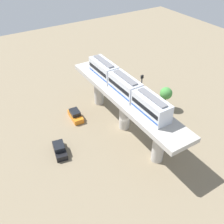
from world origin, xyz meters
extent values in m
plane|color=#84755B|center=(0.00, 0.00, 0.00)|extent=(120.00, 120.00, 0.00)
cylinder|color=#B7B2AA|center=(0.00, -9.38, 3.24)|extent=(1.90, 1.90, 6.49)
cylinder|color=#B7B2AA|center=(0.00, 0.00, 3.24)|extent=(1.90, 1.90, 6.49)
cylinder|color=#B7B2AA|center=(0.00, 9.38, 3.24)|extent=(1.90, 1.90, 6.49)
cube|color=#B7B2AA|center=(0.00, 0.00, 6.89)|extent=(5.20, 28.85, 0.80)
cube|color=silver|center=(0.00, -6.74, 8.79)|extent=(2.60, 6.60, 3.00)
cube|color=black|center=(0.00, -6.74, 9.04)|extent=(2.64, 6.07, 0.70)
cube|color=#1947B2|center=(0.00, -6.74, 8.04)|extent=(2.64, 6.34, 0.24)
cube|color=slate|center=(0.00, -6.74, 10.41)|extent=(1.10, 5.61, 0.24)
cube|color=silver|center=(0.00, 0.21, 8.79)|extent=(2.60, 6.60, 3.00)
cube|color=black|center=(0.00, 0.21, 9.04)|extent=(2.64, 6.07, 0.70)
cube|color=#1947B2|center=(0.00, 0.21, 8.04)|extent=(2.64, 6.34, 0.24)
cube|color=slate|center=(0.00, 0.21, 10.41)|extent=(1.10, 5.61, 0.24)
cube|color=silver|center=(0.00, 7.16, 8.79)|extent=(2.60, 6.60, 3.00)
cube|color=black|center=(0.00, 7.16, 9.04)|extent=(2.64, 6.07, 0.70)
cube|color=#1947B2|center=(0.00, 7.16, 8.04)|extent=(2.64, 6.34, 0.24)
cube|color=slate|center=(0.00, 7.16, 10.41)|extent=(1.10, 5.61, 0.24)
cube|color=black|center=(-12.62, 0.15, 0.50)|extent=(2.57, 4.47, 1.00)
cube|color=black|center=(-12.62, 0.30, 1.38)|extent=(2.05, 2.57, 0.76)
cube|color=orange|center=(-6.49, 7.10, 0.50)|extent=(2.10, 4.32, 1.00)
cube|color=black|center=(-6.49, 7.25, 1.38)|extent=(1.80, 2.41, 0.76)
cylinder|color=brown|center=(10.24, 0.64, 1.49)|extent=(0.36, 0.36, 2.97)
sphere|color=#479342|center=(10.24, 0.64, 3.65)|extent=(2.44, 2.44, 2.44)
cylinder|color=#4C4C51|center=(3.40, 0.04, 4.64)|extent=(0.20, 0.20, 9.29)
cube|color=black|center=(3.40, 0.04, 9.59)|extent=(0.44, 0.28, 0.60)
camera|label=1|loc=(-21.26, -30.04, 31.04)|focal=41.49mm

